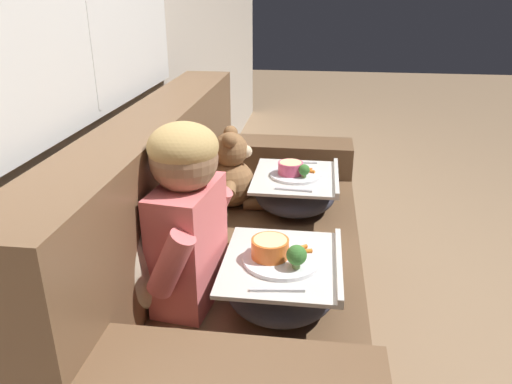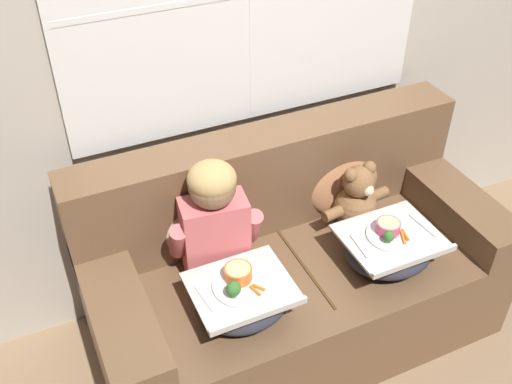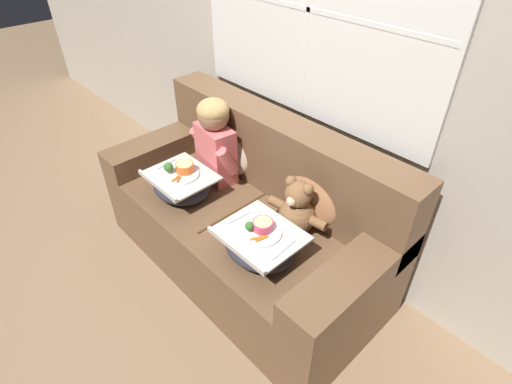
% 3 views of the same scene
% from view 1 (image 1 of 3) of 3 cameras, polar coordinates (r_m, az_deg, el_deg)
% --- Properties ---
extents(ground_plane, '(14.00, 14.00, 0.00)m').
position_cam_1_polar(ground_plane, '(2.11, -1.35, -17.53)').
color(ground_plane, '#8E7051').
extents(wall_back_with_window, '(8.00, 0.08, 2.60)m').
position_cam_1_polar(wall_back_with_window, '(1.78, -20.31, 19.75)').
color(wall_back_with_window, '#BCB2A3').
rests_on(wall_back_with_window, ground_plane).
extents(couch, '(1.82, 0.85, 0.95)m').
position_cam_1_polar(couch, '(1.91, -3.27, -9.31)').
color(couch, brown).
rests_on(couch, ground_plane).
extents(throw_pillow_behind_child, '(0.40, 0.19, 0.42)m').
position_cam_1_polar(throw_pillow_behind_child, '(1.51, -12.49, -5.25)').
color(throw_pillow_behind_child, '#C1B293').
rests_on(throw_pillow_behind_child, couch).
extents(throw_pillow_behind_teddy, '(0.39, 0.19, 0.41)m').
position_cam_1_polar(throw_pillow_behind_teddy, '(2.11, -6.38, 3.45)').
color(throw_pillow_behind_teddy, '#B2754C').
rests_on(throw_pillow_behind_teddy, couch).
extents(child_figure, '(0.40, 0.21, 0.55)m').
position_cam_1_polar(child_figure, '(1.42, -7.91, -1.78)').
color(child_figure, '#DB6666').
rests_on(child_figure, couch).
extents(teddy_bear, '(0.37, 0.26, 0.34)m').
position_cam_1_polar(teddy_bear, '(2.10, -2.77, 2.08)').
color(teddy_bear, brown).
rests_on(teddy_bear, couch).
extents(lap_tray_child, '(0.39, 0.34, 0.23)m').
position_cam_1_polar(lap_tray_child, '(1.48, 2.95, -10.05)').
color(lap_tray_child, '#2D2D38').
rests_on(lap_tray_child, child_figure).
extents(lap_tray_teddy, '(0.41, 0.35, 0.21)m').
position_cam_1_polar(lap_tray_teddy, '(2.10, 4.53, 0.13)').
color(lap_tray_teddy, '#2D2D38').
rests_on(lap_tray_teddy, teddy_bear).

